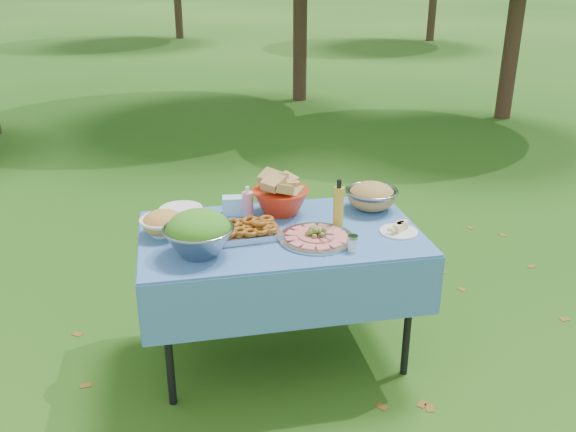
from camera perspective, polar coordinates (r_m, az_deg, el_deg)
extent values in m
plane|color=#0D390A|center=(3.59, -0.65, -12.62)|extent=(80.00, 80.00, 0.00)
cube|color=#75B7E0|center=(3.39, -0.68, -7.36)|extent=(1.46, 0.86, 0.76)
cylinder|color=white|center=(3.43, -9.97, 0.30)|extent=(0.30, 0.30, 0.06)
cube|color=#A4E3FA|center=(3.43, -5.21, 0.99)|extent=(0.12, 0.09, 0.10)
cylinder|color=pink|center=(3.38, -3.79, 1.35)|extent=(0.07, 0.07, 0.18)
cube|color=silver|center=(3.15, -3.63, -1.27)|extent=(0.33, 0.25, 0.07)
cylinder|color=#B3B5BB|center=(3.11, 2.68, -1.46)|extent=(0.43, 0.43, 0.09)
cylinder|color=gold|center=(3.25, 4.76, 1.24)|extent=(0.08, 0.08, 0.26)
cylinder|color=white|center=(3.24, 10.34, -1.07)|extent=(0.22, 0.22, 0.05)
cylinder|color=white|center=(3.00, 6.08, -2.55)|extent=(0.07, 0.07, 0.08)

